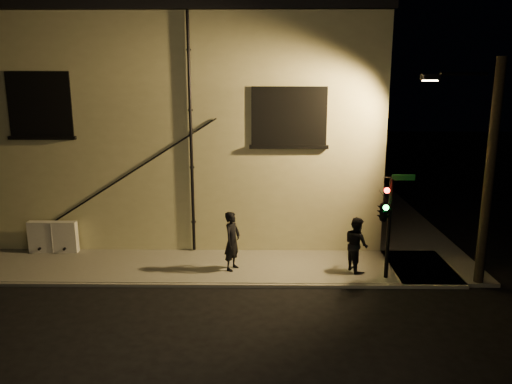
{
  "coord_description": "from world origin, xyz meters",
  "views": [
    {
      "loc": [
        0.69,
        -14.33,
        6.31
      ],
      "look_at": [
        0.47,
        1.8,
        2.58
      ],
      "focal_mm": 35.0,
      "sensor_mm": 36.0,
      "label": 1
    }
  ],
  "objects_px": {
    "pedestrian_a": "(232,241)",
    "streetlamp_pole": "(485,168)",
    "traffic_signal": "(384,210)",
    "utility_cabinet": "(53,237)",
    "pedestrian_b": "(356,244)"
  },
  "relations": [
    {
      "from": "pedestrian_a",
      "to": "streetlamp_pole",
      "type": "relative_size",
      "value": 0.28
    },
    {
      "from": "pedestrian_a",
      "to": "streetlamp_pole",
      "type": "distance_m",
      "value": 8.05
    },
    {
      "from": "traffic_signal",
      "to": "streetlamp_pole",
      "type": "height_order",
      "value": "streetlamp_pole"
    },
    {
      "from": "pedestrian_b",
      "to": "streetlamp_pole",
      "type": "bearing_deg",
      "value": -123.37
    },
    {
      "from": "utility_cabinet",
      "to": "streetlamp_pole",
      "type": "xyz_separation_m",
      "value": [
        14.14,
        -2.43,
        2.99
      ]
    },
    {
      "from": "pedestrian_b",
      "to": "streetlamp_pole",
      "type": "distance_m",
      "value": 4.5
    },
    {
      "from": "utility_cabinet",
      "to": "traffic_signal",
      "type": "relative_size",
      "value": 0.52
    },
    {
      "from": "pedestrian_b",
      "to": "pedestrian_a",
      "type": "bearing_deg",
      "value": 68.58
    },
    {
      "from": "pedestrian_b",
      "to": "traffic_signal",
      "type": "relative_size",
      "value": 0.54
    },
    {
      "from": "pedestrian_a",
      "to": "traffic_signal",
      "type": "xyz_separation_m",
      "value": [
        4.69,
        -0.74,
        1.25
      ]
    },
    {
      "from": "streetlamp_pole",
      "to": "utility_cabinet",
      "type": "bearing_deg",
      "value": 170.26
    },
    {
      "from": "pedestrian_a",
      "to": "streetlamp_pole",
      "type": "height_order",
      "value": "streetlamp_pole"
    },
    {
      "from": "pedestrian_a",
      "to": "streetlamp_pole",
      "type": "bearing_deg",
      "value": -71.06
    },
    {
      "from": "utility_cabinet",
      "to": "traffic_signal",
      "type": "bearing_deg",
      "value": -11.62
    },
    {
      "from": "pedestrian_a",
      "to": "traffic_signal",
      "type": "relative_size",
      "value": 0.59
    }
  ]
}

